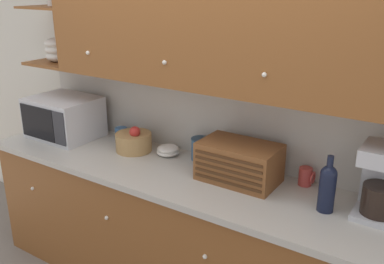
{
  "coord_description": "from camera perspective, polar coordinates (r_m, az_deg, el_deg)",
  "views": [
    {
      "loc": [
        1.38,
        -2.31,
        2.03
      ],
      "look_at": [
        0.0,
        -0.22,
        1.14
      ],
      "focal_mm": 40.0,
      "sensor_mm": 36.0,
      "label": 1
    }
  ],
  "objects": [
    {
      "name": "coffee_maker",
      "position": [
        2.32,
        24.16,
        -6.04
      ],
      "size": [
        0.23,
        0.24,
        0.38
      ],
      "color": "#B7B7BC",
      "rests_on": "counter_unit"
    },
    {
      "name": "upper_cabinets",
      "position": [
        2.46,
        4.03,
        15.58
      ],
      "size": [
        2.91,
        0.37,
        0.87
      ],
      "color": "brown",
      "rests_on": "backsplash_panel"
    },
    {
      "name": "bread_box",
      "position": [
        2.53,
        6.29,
        -4.02
      ],
      "size": [
        0.46,
        0.29,
        0.23
      ],
      "color": "brown",
      "rests_on": "counter_unit"
    },
    {
      "name": "mug_blue_second",
      "position": [
        2.57,
        14.95,
        -5.75
      ],
      "size": [
        0.09,
        0.08,
        0.11
      ],
      "color": "#B73D38",
      "rests_on": "counter_unit"
    },
    {
      "name": "backsplash_panel",
      "position": [
        2.82,
        2.45,
        1.75
      ],
      "size": [
        2.91,
        0.01,
        0.53
      ],
      "color": "#B7B2A8",
      "rests_on": "counter_unit"
    },
    {
      "name": "wall_back",
      "position": [
        2.81,
        2.87,
        4.59
      ],
      "size": [
        5.31,
        0.06,
        2.6
      ],
      "color": "beige",
      "rests_on": "ground_plane"
    },
    {
      "name": "microwave",
      "position": [
        3.36,
        -16.7,
        1.9
      ],
      "size": [
        0.5,
        0.4,
        0.3
      ],
      "color": "silver",
      "rests_on": "counter_unit"
    },
    {
      "name": "storage_canister",
      "position": [
        2.82,
        1.1,
        -2.26
      ],
      "size": [
        0.12,
        0.12,
        0.15
      ],
      "color": "#33567A",
      "rests_on": "counter_unit"
    },
    {
      "name": "wine_bottle",
      "position": [
        2.29,
        17.61,
        -6.9
      ],
      "size": [
        0.09,
        0.09,
        0.31
      ],
      "color": "black",
      "rests_on": "counter_unit"
    },
    {
      "name": "counter_unit",
      "position": [
        2.89,
        -1.09,
        -13.49
      ],
      "size": [
        2.93,
        0.67,
        0.9
      ],
      "color": "brown",
      "rests_on": "ground_plane"
    },
    {
      "name": "bowl_stack_on_counter",
      "position": [
        2.91,
        -3.23,
        -2.45
      ],
      "size": [
        0.16,
        0.16,
        0.07
      ],
      "color": "silver",
      "rests_on": "counter_unit"
    },
    {
      "name": "fruit_basket",
      "position": [
        3.0,
        -7.77,
        -1.25
      ],
      "size": [
        0.25,
        0.25,
        0.19
      ],
      "color": "#A87F4C",
      "rests_on": "counter_unit"
    },
    {
      "name": "mug",
      "position": [
        3.24,
        -9.39,
        -0.18
      ],
      "size": [
        0.1,
        0.09,
        0.09
      ],
      "color": "#38669E",
      "rests_on": "counter_unit"
    }
  ]
}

